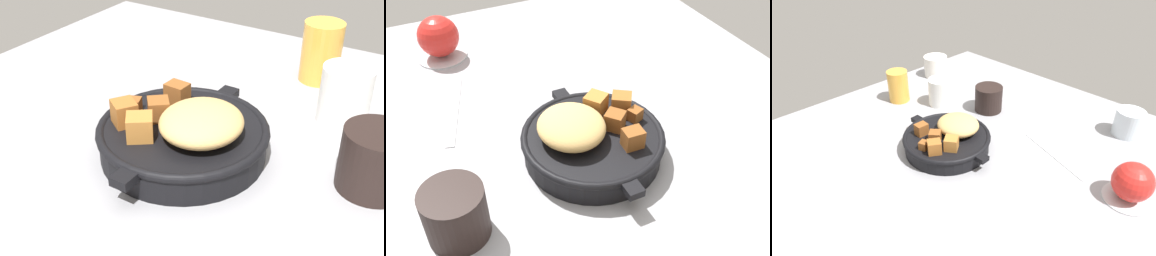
# 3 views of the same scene
# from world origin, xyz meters

# --- Properties ---
(ground_plane) EXTENTS (1.06, 1.02, 0.02)m
(ground_plane) POSITION_xyz_m (0.00, 0.00, -0.01)
(ground_plane) COLOR gray
(cast_iron_skillet) EXTENTS (0.27, 0.22, 0.08)m
(cast_iron_skillet) POSITION_xyz_m (-0.06, -0.04, 0.03)
(cast_iron_skillet) COLOR black
(cast_iron_skillet) RESTS_ON ground_plane
(saucer_plate) EXTENTS (0.10, 0.10, 0.01)m
(saucer_plate) POSITION_xyz_m (0.34, 0.11, 0.00)
(saucer_plate) COLOR #B7BABF
(saucer_plate) RESTS_ON ground_plane
(red_apple) EXTENTS (0.08, 0.08, 0.08)m
(red_apple) POSITION_xyz_m (0.34, 0.11, 0.05)
(red_apple) COLOR red
(red_apple) RESTS_ON saucer_plate
(butter_knife) EXTENTS (0.21, 0.08, 0.00)m
(butter_knife) POSITION_xyz_m (0.15, 0.13, 0.00)
(butter_knife) COLOR silver
(butter_knife) RESTS_ON ground_plane
(white_creamer_pitcher) EXTENTS (0.07, 0.07, 0.08)m
(white_creamer_pitcher) POSITION_xyz_m (-0.25, 0.11, 0.04)
(white_creamer_pitcher) COLOR white
(white_creamer_pitcher) RESTS_ON ground_plane
(juice_glass_amber) EXTENTS (0.06, 0.06, 0.10)m
(juice_glass_amber) POSITION_xyz_m (-0.37, 0.03, 0.05)
(juice_glass_amber) COLOR gold
(juice_glass_amber) RESTS_ON ground_plane
(ceramic_mug_white) EXTENTS (0.09, 0.09, 0.07)m
(ceramic_mug_white) POSITION_xyz_m (-0.43, 0.24, 0.04)
(ceramic_mug_white) COLOR silver
(ceramic_mug_white) RESTS_ON ground_plane
(coffee_mug_dark) EXTENTS (0.08, 0.08, 0.08)m
(coffee_mug_dark) POSITION_xyz_m (-0.12, 0.18, 0.04)
(coffee_mug_dark) COLOR black
(coffee_mug_dark) RESTS_ON ground_plane
(water_glass_short) EXTENTS (0.07, 0.07, 0.07)m
(water_glass_short) POSITION_xyz_m (0.24, 0.35, 0.04)
(water_glass_short) COLOR silver
(water_glass_short) RESTS_ON ground_plane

